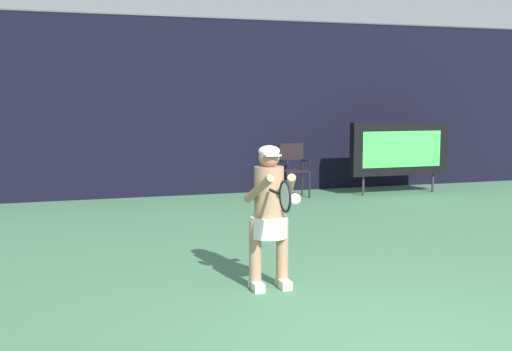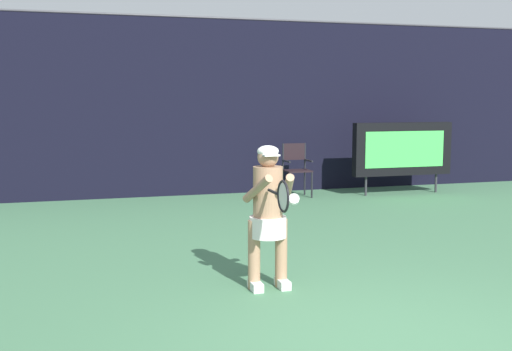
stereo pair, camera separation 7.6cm
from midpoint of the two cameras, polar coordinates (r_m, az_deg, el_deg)
name	(u,v)px [view 1 (the left image)]	position (r m, az deg, el deg)	size (l,w,h in m)	color
backdrop_screen	(194,108)	(13.06, -5.80, 6.16)	(18.00, 0.12, 3.66)	black
scoreboard	(400,149)	(13.47, 12.75, 2.37)	(2.20, 0.21, 1.50)	black
umpire_chair	(294,166)	(12.84, 3.28, 0.84)	(0.52, 0.44, 1.08)	black
water_bottle	(274,194)	(12.38, 1.46, -1.70)	(0.07, 0.07, 0.27)	silver
tennis_player	(269,210)	(6.57, 0.89, -3.18)	(0.53, 0.61, 1.51)	white
tennis_racket	(284,196)	(5.95, 2.22, -1.88)	(0.03, 0.60, 0.31)	black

